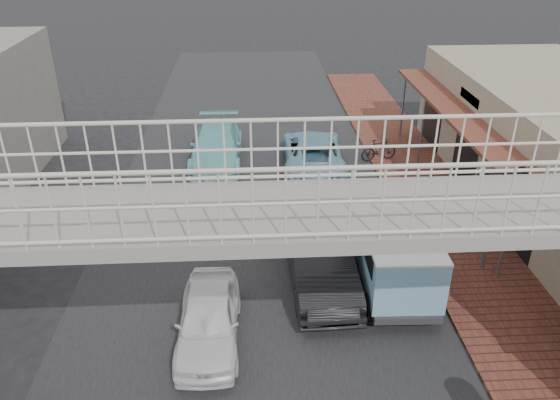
{
  "coord_description": "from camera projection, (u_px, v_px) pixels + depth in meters",
  "views": [
    {
      "loc": [
        -0.01,
        -11.34,
        9.28
      ],
      "look_at": [
        0.81,
        2.78,
        1.8
      ],
      "focal_mm": 35.0,
      "sensor_mm": 36.0,
      "label": 1
    }
  ],
  "objects": [
    {
      "name": "ground",
      "position": [
        255.0,
        310.0,
        14.34
      ],
      "size": [
        120.0,
        120.0,
        0.0
      ],
      "primitive_type": "plane",
      "color": "black",
      "rests_on": "ground"
    },
    {
      "name": "road_strip",
      "position": [
        255.0,
        310.0,
        14.34
      ],
      "size": [
        10.0,
        60.0,
        0.01
      ],
      "primitive_type": "cube",
      "color": "black",
      "rests_on": "ground"
    },
    {
      "name": "sidewalk",
      "position": [
        458.0,
        241.0,
        17.3
      ],
      "size": [
        3.0,
        40.0,
        0.1
      ],
      "primitive_type": "cube",
      "color": "brown",
      "rests_on": "ground"
    },
    {
      "name": "footbridge",
      "position": [
        256.0,
        315.0,
        9.33
      ],
      "size": [
        16.4,
        2.4,
        6.34
      ],
      "color": "gray",
      "rests_on": "ground"
    },
    {
      "name": "white_hatchback",
      "position": [
        208.0,
        319.0,
        13.1
      ],
      "size": [
        1.53,
        3.7,
        1.25
      ],
      "primitive_type": "imported",
      "rotation": [
        0.0,
        0.0,
        -0.01
      ],
      "color": "white",
      "rests_on": "ground"
    },
    {
      "name": "dark_sedan",
      "position": [
        320.0,
        259.0,
        15.11
      ],
      "size": [
        1.79,
        4.77,
        1.56
      ],
      "primitive_type": "imported",
      "rotation": [
        0.0,
        0.0,
        0.03
      ],
      "color": "black",
      "rests_on": "ground"
    },
    {
      "name": "angkot_curb",
      "position": [
        313.0,
        152.0,
        22.0
      ],
      "size": [
        2.62,
        5.23,
        1.42
      ],
      "primitive_type": "imported",
      "rotation": [
        0.0,
        0.0,
        3.09
      ],
      "color": "#6BA2BA",
      "rests_on": "ground"
    },
    {
      "name": "angkot_far",
      "position": [
        216.0,
        145.0,
        22.57
      ],
      "size": [
        2.12,
        5.04,
        1.45
      ],
      "primitive_type": "imported",
      "rotation": [
        0.0,
        0.0,
        -0.02
      ],
      "color": "#70C2C3",
      "rests_on": "ground"
    },
    {
      "name": "angkot_van",
      "position": [
        395.0,
        248.0,
        14.68
      ],
      "size": [
        2.02,
        4.17,
        2.02
      ],
      "rotation": [
        0.0,
        0.0,
        -0.03
      ],
      "color": "black",
      "rests_on": "ground"
    },
    {
      "name": "motorcycle_near",
      "position": [
        425.0,
        229.0,
        16.84
      ],
      "size": [
        1.99,
        0.94,
        1.0
      ],
      "primitive_type": "imported",
      "rotation": [
        0.0,
        0.0,
        1.42
      ],
      "color": "black",
      "rests_on": "sidewalk"
    },
    {
      "name": "motorcycle_far",
      "position": [
        379.0,
        150.0,
        22.58
      ],
      "size": [
        1.62,
        0.79,
        0.94
      ],
      "primitive_type": "imported",
      "rotation": [
        0.0,
        0.0,
        1.81
      ],
      "color": "black",
      "rests_on": "sidewalk"
    },
    {
      "name": "arrow_sign",
      "position": [
        529.0,
        189.0,
        14.65
      ],
      "size": [
        1.91,
        1.23,
        3.22
      ],
      "rotation": [
        0.0,
        0.0,
        -0.12
      ],
      "color": "#59595B",
      "rests_on": "sidewalk"
    }
  ]
}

